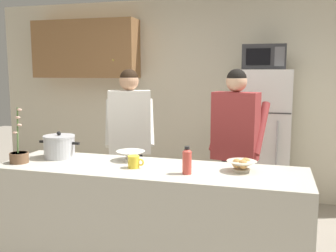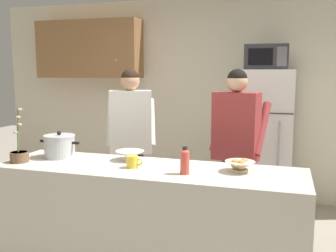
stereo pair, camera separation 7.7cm
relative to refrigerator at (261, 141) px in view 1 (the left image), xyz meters
The scene contains 12 objects.
back_wall_unit 1.27m from the refrigerator, 158.86° to the left, with size 6.00×0.48×2.60m.
kitchen_island 2.05m from the refrigerator, 113.09° to the right, with size 2.43×0.68×0.92m, color beige.
refrigerator is the anchor object (origin of this frame).
microwave 0.98m from the refrigerator, 89.93° to the right, with size 0.48×0.37×0.28m.
person_near_pot 1.62m from the refrigerator, 144.07° to the right, with size 0.61×0.55×1.69m.
person_by_sink 1.01m from the refrigerator, 102.49° to the right, with size 0.58×0.51×1.69m.
cooking_pot 2.40m from the refrigerator, 133.33° to the right, with size 0.38×0.27×0.23m.
coffee_mug 2.10m from the refrigerator, 115.28° to the right, with size 0.13×0.09×0.10m.
bread_bowl 1.78m from the refrigerator, 92.62° to the right, with size 0.23×0.23×0.10m.
empty_bowl 1.95m from the refrigerator, 121.27° to the right, with size 0.24×0.24×0.08m.
bottle_near_edge 2.02m from the refrigerator, 103.24° to the right, with size 0.07×0.07×0.21m.
potted_orchid 2.73m from the refrigerator, 133.01° to the right, with size 0.15×0.15×0.46m.
Camera 1 is at (0.93, -2.77, 1.67)m, focal length 41.01 mm.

